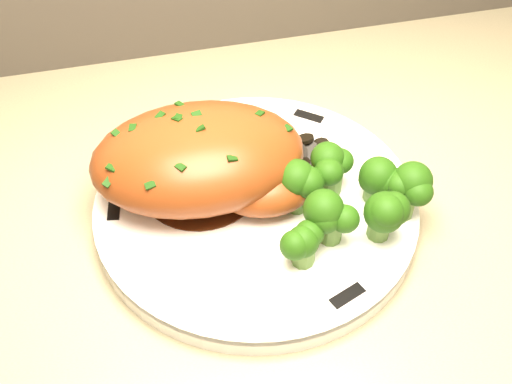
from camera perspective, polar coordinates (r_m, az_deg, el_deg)
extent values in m
cylinder|color=white|center=(0.59, 0.00, -1.32)|extent=(0.31, 0.31, 0.02)
cube|color=black|center=(0.67, 4.71, 6.70)|extent=(0.03, 0.03, 0.00)
cube|color=black|center=(0.59, -12.49, -1.37)|extent=(0.02, 0.03, 0.00)
cube|color=black|center=(0.52, 8.12, -9.13)|extent=(0.03, 0.02, 0.00)
cylinder|color=#3A190A|center=(0.59, -4.94, 0.53)|extent=(0.11, 0.11, 0.00)
ellipsoid|color=#914119|center=(0.57, -5.18, 3.09)|extent=(0.20, 0.14, 0.07)
ellipsoid|color=#914119|center=(0.56, 0.89, 0.56)|extent=(0.09, 0.07, 0.04)
cube|color=#14380B|center=(0.55, -11.34, 4.91)|extent=(0.01, 0.01, 0.00)
cube|color=#14380B|center=(0.55, -9.05, 5.63)|extent=(0.01, 0.01, 0.00)
cube|color=#14380B|center=(0.55, -6.70, 6.13)|extent=(0.01, 0.01, 0.00)
cube|color=#14380B|center=(0.55, -4.33, 6.44)|extent=(0.01, 0.01, 0.00)
cube|color=#14380B|center=(0.55, -1.96, 6.56)|extent=(0.01, 0.01, 0.00)
cube|color=#14380B|center=(0.56, 0.37, 6.46)|extent=(0.01, 0.01, 0.00)
cylinder|color=black|center=(0.63, 4.56, 3.73)|extent=(0.02, 0.01, 0.01)
cylinder|color=black|center=(0.63, 4.31, 4.27)|extent=(0.02, 0.02, 0.01)
cylinder|color=black|center=(0.63, 3.86, 4.75)|extent=(0.02, 0.02, 0.01)
cylinder|color=black|center=(0.63, 3.20, 4.53)|extent=(0.02, 0.02, 0.01)
cylinder|color=black|center=(0.63, 2.48, 4.82)|extent=(0.02, 0.02, 0.01)
cylinder|color=black|center=(0.63, 1.69, 5.00)|extent=(0.02, 0.02, 0.01)
cylinder|color=black|center=(0.63, 0.88, 4.47)|extent=(0.02, 0.02, 0.01)
cylinder|color=black|center=(0.63, 0.16, 4.44)|extent=(0.02, 0.02, 0.00)
cylinder|color=black|center=(0.62, -0.45, 4.34)|extent=(0.03, 0.02, 0.01)
cylinder|color=black|center=(0.62, -0.87, 3.57)|extent=(0.02, 0.03, 0.02)
cylinder|color=black|center=(0.62, -1.10, 3.38)|extent=(0.02, 0.02, 0.01)
cylinder|color=black|center=(0.61, -1.10, 3.20)|extent=(0.02, 0.02, 0.01)
cylinder|color=black|center=(0.61, -0.85, 2.43)|extent=(0.02, 0.02, 0.01)
cylinder|color=black|center=(0.60, -0.39, 2.34)|extent=(0.03, 0.03, 0.01)
cylinder|color=black|center=(0.60, 0.25, 2.35)|extent=(0.03, 0.03, 0.02)
cylinder|color=black|center=(0.60, 1.02, 1.85)|extent=(0.03, 0.03, 0.02)
cylinder|color=black|center=(0.60, 1.86, 2.08)|extent=(0.02, 0.02, 0.01)
cylinder|color=black|center=(0.60, 2.70, 2.42)|extent=(0.03, 0.03, 0.01)
cylinder|color=black|center=(0.61, 3.42, 2.26)|extent=(0.03, 0.03, 0.01)
cylinder|color=black|center=(0.61, 4.03, 2.78)|extent=(0.03, 0.03, 0.01)
cylinder|color=black|center=(0.61, 4.45, 3.36)|extent=(0.03, 0.03, 0.02)
cylinder|color=black|center=(0.62, 4.61, 3.34)|extent=(0.03, 0.03, 0.02)
cylinder|color=#587F36|center=(0.56, 3.69, -0.54)|extent=(0.02, 0.02, 0.03)
sphere|color=#143808|center=(0.55, 3.77, 0.69)|extent=(0.03, 0.03, 0.03)
cylinder|color=#587F36|center=(0.58, 6.70, 0.90)|extent=(0.02, 0.02, 0.03)
sphere|color=#143808|center=(0.57, 6.85, 2.12)|extent=(0.03, 0.03, 0.03)
cylinder|color=#587F36|center=(0.58, 10.53, 0.26)|extent=(0.02, 0.02, 0.03)
sphere|color=#143808|center=(0.57, 10.77, 1.47)|extent=(0.03, 0.03, 0.03)
cylinder|color=#587F36|center=(0.54, 6.68, -3.31)|extent=(0.02, 0.02, 0.03)
sphere|color=#143808|center=(0.53, 6.84, -2.11)|extent=(0.03, 0.03, 0.03)
cylinder|color=#587F36|center=(0.55, 10.91, -2.96)|extent=(0.02, 0.02, 0.03)
sphere|color=#143808|center=(0.54, 11.17, -1.76)|extent=(0.03, 0.03, 0.03)
cylinder|color=#587F36|center=(0.57, 13.00, -1.10)|extent=(0.02, 0.02, 0.03)
sphere|color=#143808|center=(0.56, 13.29, 0.10)|extent=(0.03, 0.03, 0.03)
cylinder|color=#587F36|center=(0.53, 4.24, -5.33)|extent=(0.02, 0.02, 0.03)
sphere|color=#143808|center=(0.51, 4.34, -4.14)|extent=(0.03, 0.03, 0.03)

